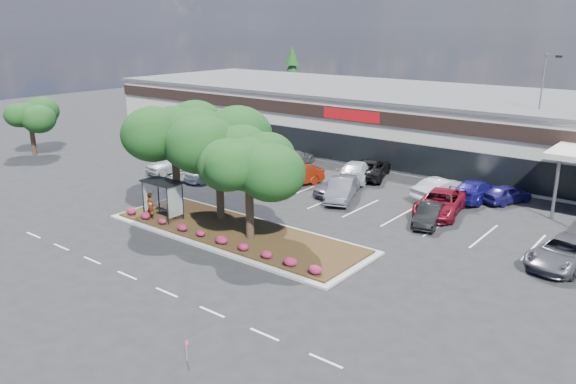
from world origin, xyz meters
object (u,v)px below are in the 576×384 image
Objects in this scene: light_pole at (538,128)px; survey_stake at (186,348)px; car_0 at (172,163)px; car_1 at (215,170)px.

light_pole reaches higher than survey_stake.
car_0 is at bearing -149.12° from light_pole.
car_0 is 4.76m from car_1.
car_1 is at bearing 13.81° from car_0.
light_pole reaches higher than car_0.
survey_stake is 27.41m from car_1.
light_pole is 11.69× the size of survey_stake.
survey_stake is 30.37m from car_0.
survey_stake is (-3.25, -35.29, -4.15)m from light_pole.
car_0 reaches higher than survey_stake.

